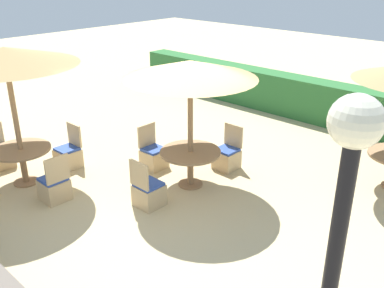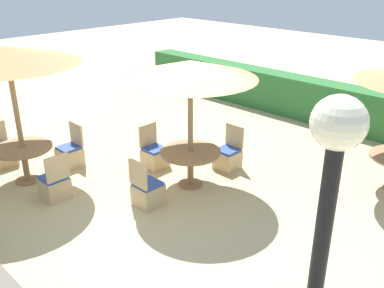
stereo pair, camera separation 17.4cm
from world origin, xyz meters
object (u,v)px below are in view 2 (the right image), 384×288
(round_table_center, at_px, (190,158))
(patio_chair_center_west, at_px, (155,156))
(patio_chair_front_left_east, at_px, (55,185))
(parasol_center, at_px, (190,70))
(parasol_front_left, at_px, (7,56))
(patio_chair_front_left_west, at_px, (3,154))
(round_table_front_left, at_px, (23,154))
(patio_chair_center_south, at_px, (147,192))
(patio_chair_front_left_north, at_px, (70,154))
(lamp_post, at_px, (324,229))
(patio_chair_center_north, at_px, (228,157))

(round_table_center, distance_m, patio_chair_center_west, 1.16)
(round_table_center, bearing_deg, patio_chair_front_left_east, -123.94)
(parasol_center, distance_m, parasol_front_left, 3.30)
(patio_chair_front_left_west, bearing_deg, patio_chair_front_left_east, 91.74)
(parasol_center, bearing_deg, patio_chair_front_left_east, -123.94)
(round_table_center, height_order, patio_chair_center_west, patio_chair_center_west)
(round_table_front_left, bearing_deg, parasol_center, 41.43)
(parasol_front_left, relative_size, round_table_front_left, 2.38)
(round_table_center, bearing_deg, round_table_front_left, -138.57)
(patio_chair_center_south, bearing_deg, patio_chair_front_left_north, -177.66)
(patio_chair_center_west, relative_size, patio_chair_front_left_north, 1.00)
(patio_chair_center_west, distance_m, patio_chair_front_left_east, 2.18)
(parasol_center, xyz_separation_m, patio_chair_center_south, (-0.02, -1.08, -2.04))
(lamp_post, distance_m, patio_chair_front_left_east, 6.01)
(patio_chair_center_south, xyz_separation_m, patio_chair_front_left_west, (-3.52, -1.10, 0.00))
(patio_chair_center_north, height_order, patio_chair_front_left_west, same)
(parasol_center, height_order, patio_chair_center_west, parasol_center)
(lamp_post, bearing_deg, parasol_front_left, 173.73)
(round_table_front_left, distance_m, patio_chair_front_left_west, 1.12)
(parasol_center, height_order, patio_chair_front_left_east, parasol_center)
(patio_chair_center_south, bearing_deg, patio_chair_front_left_west, -162.61)
(round_table_center, distance_m, patio_chair_front_left_west, 4.17)
(lamp_post, distance_m, patio_chair_front_left_west, 8.00)
(lamp_post, xyz_separation_m, patio_chair_front_left_north, (-6.61, 1.72, -2.09))
(patio_chair_center_south, distance_m, patio_chair_front_left_west, 3.68)
(parasol_center, height_order, round_table_front_left, parasol_center)
(round_table_front_left, bearing_deg, patio_chair_center_south, 24.02)
(parasol_front_left, xyz_separation_m, patio_chair_front_left_north, (0.01, 0.99, -2.26))
(patio_chair_front_left_north, relative_size, patio_chair_front_left_west, 1.00)
(lamp_post, distance_m, patio_chair_front_left_north, 7.14)
(patio_chair_center_north, relative_size, patio_chair_front_left_north, 1.00)
(parasol_center, bearing_deg, patio_chair_front_left_west, -148.25)
(round_table_center, bearing_deg, patio_chair_center_west, 178.09)
(patio_chair_center_south, bearing_deg, patio_chair_center_west, 134.33)
(patio_chair_center_west, xyz_separation_m, round_table_front_left, (-1.35, -2.21, 0.33))
(round_table_front_left, bearing_deg, patio_chair_center_west, 58.58)
(parasol_center, height_order, patio_chair_center_north, parasol_center)
(patio_chair_front_left_east, bearing_deg, parasol_center, -33.94)
(parasol_front_left, distance_m, patio_chair_front_left_west, 2.50)
(patio_chair_center_south, distance_m, round_table_front_left, 2.70)
(patio_chair_front_left_east, bearing_deg, patio_chair_center_south, -53.68)
(parasol_center, bearing_deg, patio_chair_center_south, -90.92)
(patio_chair_center_north, distance_m, parasol_front_left, 4.70)
(round_table_front_left, relative_size, patio_chair_front_left_west, 1.22)
(patio_chair_center_south, xyz_separation_m, patio_chair_front_left_north, (-2.44, -0.10, 0.00))
(parasol_center, bearing_deg, parasol_front_left, -138.57)
(patio_chair_center_west, distance_m, round_table_front_left, 2.61)
(patio_chair_center_south, relative_size, patio_chair_front_left_east, 1.00)
(parasol_front_left, relative_size, patio_chair_front_left_north, 2.90)
(patio_chair_center_west, distance_m, patio_chair_front_left_north, 1.81)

